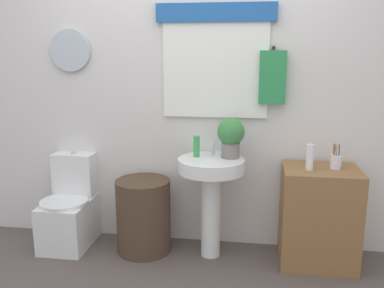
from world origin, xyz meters
TOP-DOWN VIEW (x-y plane):
  - back_wall at (0.00, 1.15)m, footprint 4.40×0.18m
  - toilet at (-0.96, 0.89)m, footprint 0.38×0.51m
  - laundry_hamper at (-0.32, 0.85)m, footprint 0.43×0.43m
  - pedestal_sink at (0.22, 0.85)m, footprint 0.51×0.51m
  - faucet at (0.22, 0.97)m, footprint 0.03×0.03m
  - wooden_cabinet at (1.03, 0.85)m, footprint 0.55×0.44m
  - soap_bottle at (0.10, 0.90)m, footprint 0.05×0.05m
  - potted_plant at (0.36, 0.91)m, footprint 0.21×0.21m
  - lotion_bottle at (0.93, 0.81)m, footprint 0.05×0.05m
  - toothbrush_cup at (1.13, 0.87)m, footprint 0.08×0.08m

SIDE VIEW (x-z plane):
  - toilet at x=-0.96m, z-range -0.09..0.67m
  - laundry_hamper at x=-0.32m, z-range 0.00..0.59m
  - wooden_cabinet at x=1.03m, z-range 0.00..0.74m
  - pedestal_sink at x=0.22m, z-range 0.20..0.98m
  - toothbrush_cup at x=1.13m, z-range 0.70..0.89m
  - faucet at x=0.22m, z-range 0.78..0.88m
  - lotion_bottle at x=0.93m, z-range 0.74..0.93m
  - soap_bottle at x=0.10m, z-range 0.78..0.95m
  - potted_plant at x=0.36m, z-range 0.81..1.11m
  - back_wall at x=0.00m, z-range 0.01..2.61m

